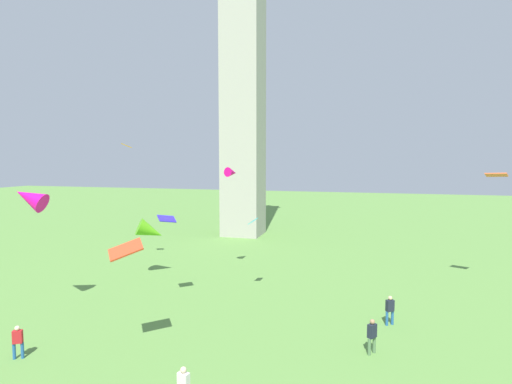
{
  "coord_description": "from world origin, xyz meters",
  "views": [
    {
      "loc": [
        6.26,
        -3.54,
        9.74
      ],
      "look_at": [
        0.44,
        17.6,
        7.99
      ],
      "focal_mm": 27.65,
      "sensor_mm": 36.0,
      "label": 1
    }
  ],
  "objects_px": {
    "person_3": "(390,309)",
    "kite_flying_3": "(126,146)",
    "person_2": "(18,340)",
    "kite_flying_2": "(253,221)",
    "kite_flying_5": "(496,175)",
    "person_1": "(372,334)",
    "monument_obelisk": "(243,47)",
    "kite_flying_6": "(30,198)",
    "kite_flying_0": "(167,219)",
    "kite_flying_1": "(151,231)",
    "kite_flying_4": "(126,249)",
    "kite_flying_7": "(232,173)"
  },
  "relations": [
    {
      "from": "person_1",
      "to": "person_2",
      "type": "height_order",
      "value": "person_1"
    },
    {
      "from": "monument_obelisk",
      "to": "person_2",
      "type": "height_order",
      "value": "monument_obelisk"
    },
    {
      "from": "monument_obelisk",
      "to": "kite_flying_1",
      "type": "bearing_deg",
      "value": -95.39
    },
    {
      "from": "kite_flying_2",
      "to": "kite_flying_5",
      "type": "relative_size",
      "value": 0.52
    },
    {
      "from": "monument_obelisk",
      "to": "person_1",
      "type": "bearing_deg",
      "value": -61.53
    },
    {
      "from": "monument_obelisk",
      "to": "kite_flying_3",
      "type": "height_order",
      "value": "monument_obelisk"
    },
    {
      "from": "person_1",
      "to": "kite_flying_5",
      "type": "relative_size",
      "value": 1.06
    },
    {
      "from": "kite_flying_0",
      "to": "kite_flying_1",
      "type": "relative_size",
      "value": 0.48
    },
    {
      "from": "person_3",
      "to": "kite_flying_3",
      "type": "xyz_separation_m",
      "value": [
        -22.0,
        6.78,
        10.07
      ]
    },
    {
      "from": "kite_flying_6",
      "to": "person_1",
      "type": "bearing_deg",
      "value": 77.38
    },
    {
      "from": "kite_flying_4",
      "to": "kite_flying_7",
      "type": "xyz_separation_m",
      "value": [
        0.36,
        14.94,
        3.31
      ]
    },
    {
      "from": "monument_obelisk",
      "to": "kite_flying_0",
      "type": "xyz_separation_m",
      "value": [
        2.48,
        -25.42,
        -18.37
      ]
    },
    {
      "from": "kite_flying_0",
      "to": "kite_flying_1",
      "type": "distance_m",
      "value": 7.17
    },
    {
      "from": "kite_flying_5",
      "to": "person_1",
      "type": "bearing_deg",
      "value": -100.74
    },
    {
      "from": "monument_obelisk",
      "to": "person_1",
      "type": "distance_m",
      "value": 40.42
    },
    {
      "from": "person_2",
      "to": "kite_flying_6",
      "type": "distance_m",
      "value": 9.14
    },
    {
      "from": "kite_flying_3",
      "to": "person_2",
      "type": "bearing_deg",
      "value": -111.32
    },
    {
      "from": "person_1",
      "to": "kite_flying_0",
      "type": "height_order",
      "value": "kite_flying_0"
    },
    {
      "from": "kite_flying_1",
      "to": "kite_flying_7",
      "type": "distance_m",
      "value": 8.38
    },
    {
      "from": "monument_obelisk",
      "to": "person_1",
      "type": "relative_size",
      "value": 26.86
    },
    {
      "from": "person_1",
      "to": "person_2",
      "type": "distance_m",
      "value": 17.56
    },
    {
      "from": "person_2",
      "to": "kite_flying_2",
      "type": "height_order",
      "value": "kite_flying_2"
    },
    {
      "from": "kite_flying_4",
      "to": "kite_flying_7",
      "type": "relative_size",
      "value": 1.38
    },
    {
      "from": "kite_flying_1",
      "to": "kite_flying_7",
      "type": "relative_size",
      "value": 2.05
    },
    {
      "from": "monument_obelisk",
      "to": "person_2",
      "type": "distance_m",
      "value": 41.39
    },
    {
      "from": "person_3",
      "to": "kite_flying_6",
      "type": "height_order",
      "value": "kite_flying_6"
    },
    {
      "from": "monument_obelisk",
      "to": "kite_flying_6",
      "type": "relative_size",
      "value": 20.03
    },
    {
      "from": "monument_obelisk",
      "to": "kite_flying_1",
      "type": "distance_m",
      "value": 28.67
    },
    {
      "from": "monument_obelisk",
      "to": "person_2",
      "type": "bearing_deg",
      "value": -91.7
    },
    {
      "from": "monument_obelisk",
      "to": "kite_flying_2",
      "type": "xyz_separation_m",
      "value": [
        7.63,
        -22.29,
        -18.78
      ]
    },
    {
      "from": "person_1",
      "to": "kite_flying_1",
      "type": "height_order",
      "value": "kite_flying_1"
    },
    {
      "from": "person_2",
      "to": "kite_flying_2",
      "type": "distance_m",
      "value": 15.4
    },
    {
      "from": "person_1",
      "to": "person_2",
      "type": "relative_size",
      "value": 1.08
    },
    {
      "from": "person_2",
      "to": "kite_flying_7",
      "type": "distance_m",
      "value": 19.08
    },
    {
      "from": "kite_flying_1",
      "to": "kite_flying_5",
      "type": "height_order",
      "value": "kite_flying_5"
    },
    {
      "from": "monument_obelisk",
      "to": "person_3",
      "type": "relative_size",
      "value": 27.44
    },
    {
      "from": "person_3",
      "to": "kite_flying_1",
      "type": "relative_size",
      "value": 0.61
    },
    {
      "from": "kite_flying_0",
      "to": "kite_flying_2",
      "type": "bearing_deg",
      "value": 164.6
    },
    {
      "from": "monument_obelisk",
      "to": "kite_flying_7",
      "type": "xyz_separation_m",
      "value": [
        4.47,
        -17.69,
        -15.47
      ]
    },
    {
      "from": "person_3",
      "to": "kite_flying_1",
      "type": "bearing_deg",
      "value": 130.08
    },
    {
      "from": "kite_flying_4",
      "to": "kite_flying_6",
      "type": "relative_size",
      "value": 0.81
    },
    {
      "from": "kite_flying_1",
      "to": "kite_flying_5",
      "type": "bearing_deg",
      "value": -116.11
    },
    {
      "from": "kite_flying_0",
      "to": "kite_flying_2",
      "type": "height_order",
      "value": "kite_flying_0"
    },
    {
      "from": "monument_obelisk",
      "to": "kite_flying_1",
      "type": "height_order",
      "value": "monument_obelisk"
    },
    {
      "from": "kite_flying_0",
      "to": "kite_flying_2",
      "type": "distance_m",
      "value": 6.04
    },
    {
      "from": "kite_flying_0",
      "to": "person_1",
      "type": "bearing_deg",
      "value": 117.85
    },
    {
      "from": "kite_flying_0",
      "to": "kite_flying_3",
      "type": "relative_size",
      "value": 1.3
    },
    {
      "from": "kite_flying_1",
      "to": "kite_flying_3",
      "type": "distance_m",
      "value": 8.09
    },
    {
      "from": "kite_flying_0",
      "to": "kite_flying_4",
      "type": "bearing_deg",
      "value": 56.11
    },
    {
      "from": "kite_flying_3",
      "to": "kite_flying_4",
      "type": "relative_size",
      "value": 0.55
    }
  ]
}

